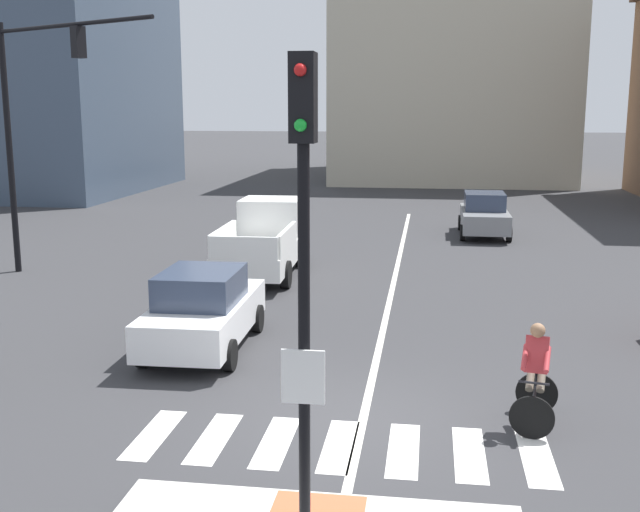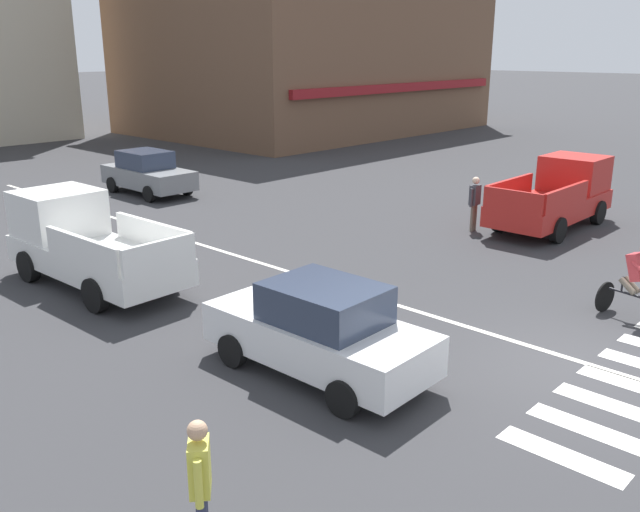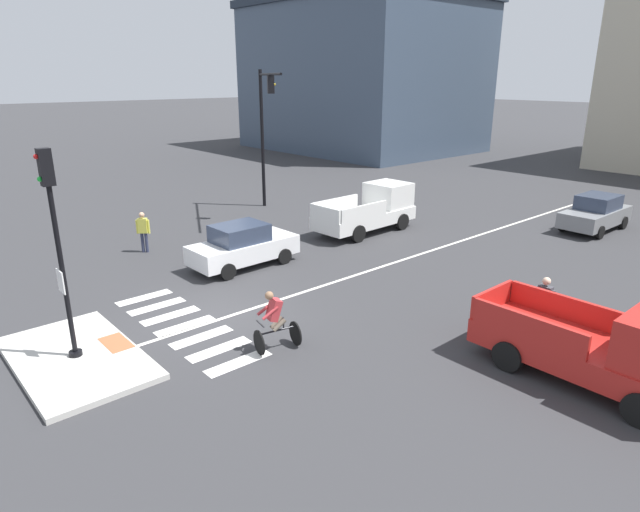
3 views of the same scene
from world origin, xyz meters
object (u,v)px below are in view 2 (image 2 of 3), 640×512
Objects in this scene: car_grey_eastbound_distant at (148,173)px; cyclist at (635,280)px; car_white_westbound_near at (320,329)px; pickup_truck_white_westbound_far at (85,243)px; pedestrian_at_curb_left at (200,478)px; pickup_truck_red_cross_right at (558,195)px; pedestrian_waiting_far_side at (475,199)px.

car_grey_eastbound_distant is 18.18m from cyclist.
pickup_truck_white_westbound_far reaches higher than car_white_westbound_near.
car_grey_eastbound_distant is 20.20m from pedestrian_at_curb_left.
car_white_westbound_near is 4.57m from pedestrian_at_curb_left.
car_white_westbound_near is 7.32m from pickup_truck_white_westbound_far.
pickup_truck_red_cross_right is 16.98m from pedestrian_at_curb_left.
car_white_westbound_near is 12.61m from pickup_truck_red_cross_right.
cyclist is 10.23m from pedestrian_at_curb_left.
pedestrian_waiting_far_side is at bearing 56.35° from cyclist.
cyclist reaches higher than pedestrian_at_curb_left.
cyclist is at bearing -123.65° from pedestrian_waiting_far_side.
pickup_truck_white_westbound_far reaches higher than pedestrian_waiting_far_side.
pickup_truck_red_cross_right is 3.06× the size of pedestrian_waiting_far_side.
pickup_truck_white_westbound_far is (-6.83, -7.82, 0.17)m from car_grey_eastbound_distant.
pedestrian_waiting_far_side is at bearing 146.11° from pickup_truck_red_cross_right.
car_grey_eastbound_distant is 2.45× the size of cyclist.
pedestrian_waiting_far_side is at bearing 19.87° from pedestrian_at_curb_left.
car_grey_eastbound_distant is at bearing 106.98° from pedestrian_waiting_far_side.
pedestrian_at_curb_left is at bearing 174.53° from cyclist.
pedestrian_waiting_far_side is (3.68, -12.04, 0.17)m from car_grey_eastbound_distant.
pickup_truck_white_westbound_far is 3.08× the size of pedestrian_at_curb_left.
pickup_truck_red_cross_right is 0.99× the size of pickup_truck_white_westbound_far.
pedestrian_at_curb_left reaches higher than car_grey_eastbound_distant.
car_grey_eastbound_distant is 0.80× the size of pickup_truck_white_westbound_far.
car_grey_eastbound_distant is at bearing 88.73° from cyclist.
cyclist is (6.42, -10.35, -0.11)m from pickup_truck_white_westbound_far.
pickup_truck_red_cross_right is at bearing 12.21° from pedestrian_at_curb_left.
pickup_truck_white_westbound_far is 10.10m from pedestrian_at_curb_left.
pickup_truck_red_cross_right is at bearing -24.27° from pickup_truck_white_westbound_far.
pedestrian_at_curb_left is at bearing -160.13° from pedestrian_waiting_far_side.
cyclist is 1.01× the size of pedestrian_waiting_far_side.
pickup_truck_white_westbound_far is at bearing 92.47° from car_white_westbound_near.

